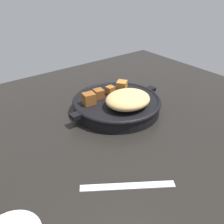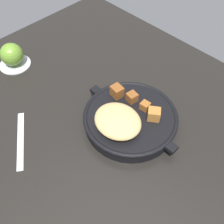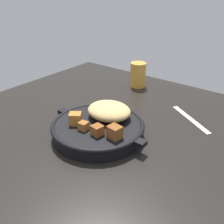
% 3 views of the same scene
% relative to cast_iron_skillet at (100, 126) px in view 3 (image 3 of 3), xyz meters
% --- Properties ---
extents(ground_plane, '(1.08, 0.91, 0.02)m').
position_rel_cast_iron_skillet_xyz_m(ground_plane, '(0.05, 0.04, -0.04)').
color(ground_plane, black).
extents(cast_iron_skillet, '(0.29, 0.25, 0.08)m').
position_rel_cast_iron_skillet_xyz_m(cast_iron_skillet, '(0.00, 0.00, 0.00)').
color(cast_iron_skillet, black).
rests_on(cast_iron_skillet, ground_plane).
extents(butter_knife, '(0.16, 0.11, 0.00)m').
position_rel_cast_iron_skillet_xyz_m(butter_knife, '(0.16, 0.23, -0.03)').
color(butter_knife, silver).
rests_on(butter_knife, ground_plane).
extents(juice_glass_amber, '(0.06, 0.06, 0.10)m').
position_rel_cast_iron_skillet_xyz_m(juice_glass_amber, '(-0.11, 0.37, 0.02)').
color(juice_glass_amber, gold).
rests_on(juice_glass_amber, ground_plane).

